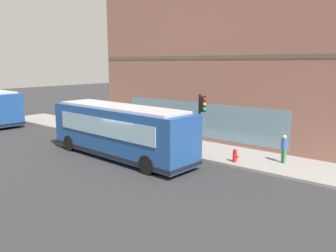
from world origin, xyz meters
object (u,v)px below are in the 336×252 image
(traffic_light_near_corner, at_px, (201,113))
(pedestrian_by_light_pole, at_px, (284,147))
(fire_hydrant, at_px, (235,155))
(pedestrian_walking_along_curb, at_px, (173,129))
(city_bus_nearside, at_px, (120,132))

(traffic_light_near_corner, relative_size, pedestrian_by_light_pole, 2.31)
(fire_hydrant, relative_size, pedestrian_walking_along_curb, 0.44)
(pedestrian_by_light_pole, relative_size, pedestrian_walking_along_curb, 0.92)
(fire_hydrant, bearing_deg, pedestrian_by_light_pole, -54.68)
(pedestrian_walking_along_curb, bearing_deg, pedestrian_by_light_pole, -89.58)
(traffic_light_near_corner, bearing_deg, city_bus_nearside, 128.77)
(fire_hydrant, bearing_deg, traffic_light_near_corner, 89.77)
(fire_hydrant, distance_m, pedestrian_by_light_pole, 2.66)
(traffic_light_near_corner, relative_size, fire_hydrant, 4.84)
(fire_hydrant, bearing_deg, city_bus_nearside, 116.44)
(city_bus_nearside, distance_m, fire_hydrant, 6.72)
(traffic_light_near_corner, height_order, pedestrian_by_light_pole, traffic_light_near_corner)
(traffic_light_near_corner, height_order, fire_hydrant, traffic_light_near_corner)
(city_bus_nearside, xyz_separation_m, fire_hydrant, (2.96, -5.95, -1.04))
(city_bus_nearside, distance_m, pedestrian_by_light_pole, 9.24)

